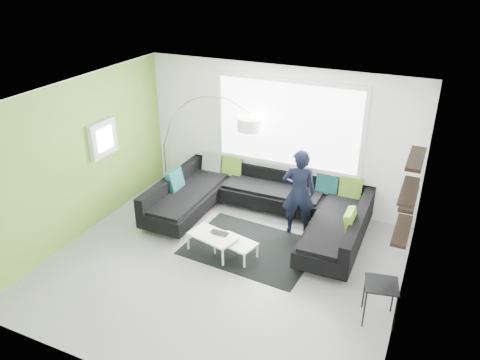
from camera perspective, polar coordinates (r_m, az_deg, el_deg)
name	(u,v)px	position (r m, az deg, el deg)	size (l,w,h in m)	color
ground	(222,266)	(7.82, -2.16, -10.38)	(5.50, 5.50, 0.00)	gray
room_shell	(229,161)	(7.06, -1.38, 2.38)	(5.54, 5.04, 2.82)	white
sectional_sofa	(259,208)	(8.70, 2.33, -3.45)	(3.87, 2.41, 0.83)	black
rug	(250,247)	(8.24, 1.28, -8.23)	(2.15, 1.57, 0.01)	black
coffee_table	(224,246)	(7.99, -1.93, -8.00)	(1.05, 0.61, 0.34)	white
arc_lamp	(164,145)	(9.65, -9.29, 4.25)	(2.08, 0.60, 2.24)	silver
side_table	(379,302)	(6.93, 16.60, -14.02)	(0.44, 0.44, 0.61)	black
person	(299,192)	(8.34, 7.17, -1.51)	(0.69, 0.57, 1.63)	black
laptop	(218,234)	(7.95, -2.65, -6.62)	(0.32, 0.21, 0.03)	black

